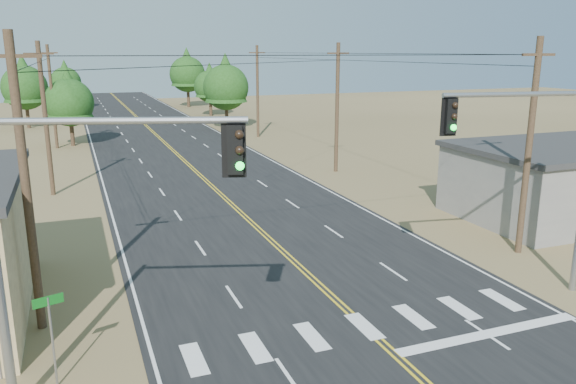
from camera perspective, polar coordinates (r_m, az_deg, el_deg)
name	(u,v)px	position (r m, az deg, el deg)	size (l,w,h in m)	color
road	(214,188)	(39.84, -7.57, 0.43)	(15.00, 200.00, 0.02)	black
utility_pole_left_near	(26,185)	(20.20, -25.10, 0.69)	(1.80, 0.30, 10.00)	#4C3826
utility_pole_left_mid	(45,118)	(39.95, -23.42, 6.88)	(1.80, 0.30, 10.00)	#4C3826
utility_pole_left_far	(52,96)	(59.86, -22.84, 8.97)	(1.80, 0.30, 10.00)	#4C3826
utility_pole_right_near	(529,146)	(27.97, 23.28, 4.27)	(1.80, 0.30, 10.00)	#4C3826
utility_pole_right_mid	(337,107)	(44.39, 5.01, 8.59)	(1.80, 0.30, 10.00)	#4C3826
utility_pole_right_far	(258,91)	(62.91, -3.11, 10.23)	(1.80, 0.30, 10.00)	#4C3826
signal_mast_left	(66,218)	(14.82, -21.59, -2.44)	(6.20, 2.26, 7.96)	gray
signal_mast_right	(548,159)	(23.13, 24.88, 3.05)	(6.25, 1.33, 8.07)	gray
street_sign	(51,327)	(17.41, -22.94, -12.50)	(0.80, 0.28, 2.79)	gray
tree_left_near	(69,98)	(60.87, -21.38, 8.92)	(4.76, 4.76, 7.93)	#3F2D1E
tree_left_mid	(24,83)	(77.40, -25.23, 9.99)	(5.46, 5.46, 9.09)	#3F2D1E
tree_left_far	(65,79)	(100.75, -21.68, 10.62)	(4.84, 4.84, 8.07)	#3F2D1E
tree_right_near	(226,83)	(69.98, -6.34, 10.98)	(5.53, 5.53, 9.21)	#3F2D1E
tree_right_mid	(210,83)	(84.97, -7.94, 10.89)	(4.69, 4.69, 7.81)	#3F2D1E
tree_right_far	(187,71)	(99.38, -10.20, 12.04)	(6.03, 6.03, 10.05)	#3F2D1E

